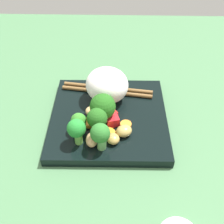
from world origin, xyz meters
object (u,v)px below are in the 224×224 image
object	(u,v)px
square_plate	(109,118)
rice_mound	(107,85)
broccoli_floret_2	(79,121)
carrot_slice_1	(108,134)
chopstick_pair	(107,90)

from	to	relation	value
square_plate	rice_mound	bearing A→B (deg)	95.56
broccoli_floret_2	carrot_slice_1	size ratio (longest dim) A/B	1.39
square_plate	rice_mound	distance (cm)	7.33
broccoli_floret_2	carrot_slice_1	bearing A→B (deg)	-11.15
square_plate	chopstick_pair	size ratio (longest dim) A/B	1.16
rice_mound	chopstick_pair	size ratio (longest dim) A/B	0.45
rice_mound	broccoli_floret_2	distance (cm)	11.67
carrot_slice_1	square_plate	bearing A→B (deg)	90.94
rice_mound	carrot_slice_1	xyz separation A→B (cm)	(0.64, -11.52, -3.43)
carrot_slice_1	rice_mound	bearing A→B (deg)	93.17
broccoli_floret_2	chopstick_pair	xyz separation A→B (cm)	(5.15, 12.83, -2.16)
rice_mound	carrot_slice_1	distance (cm)	12.04
broccoli_floret_2	chopstick_pair	distance (cm)	13.99
rice_mound	chopstick_pair	xyz separation A→B (cm)	(-0.08, 2.47, -3.33)
rice_mound	chopstick_pair	bearing A→B (deg)	91.80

